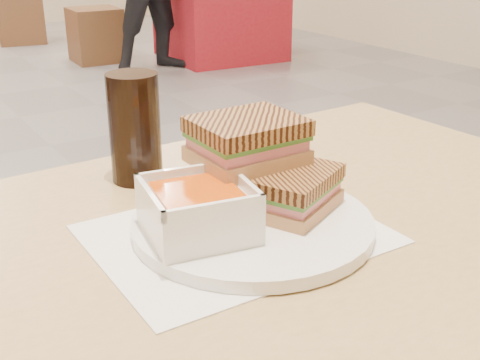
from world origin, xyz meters
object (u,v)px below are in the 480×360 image
panini_lower (290,190)px  bg_table_1 (220,11)px  cola_glass (135,128)px  bg_chair_1l (96,35)px  bg_chair_2r (20,18)px  bg_chair_1r (230,18)px  main_table (212,329)px  soup_bowl (198,212)px  plate (253,224)px

panini_lower → bg_table_1: bearing=60.0°
cola_glass → bg_chair_1l: (1.53, 4.35, -0.61)m
bg_table_1 → bg_chair_2r: bg_table_1 is taller
bg_chair_1r → panini_lower: bearing=-121.1°
main_table → bg_chair_2r: size_ratio=2.50×
bg_table_1 → soup_bowl: bearing=-121.3°
main_table → bg_chair_1l: (1.55, 4.58, -0.42)m
cola_glass → bg_chair_1r: size_ratio=0.33×
main_table → bg_table_1: bg_table_1 is taller
cola_glass → bg_table_1: 4.66m
soup_bowl → bg_table_1: soup_bowl is taller
plate → bg_chair_1r: 5.66m
bg_table_1 → bg_chair_2r: 2.11m
main_table → cola_glass: cola_glass is taller
plate → bg_chair_1l: plate is taller
main_table → bg_table_1: size_ratio=1.28×
bg_chair_1l → bg_chair_1r: bg_chair_1r is taller
soup_bowl → bg_chair_1r: soup_bowl is taller
bg_chair_2r → soup_bowl: bearing=-102.2°
soup_bowl → cola_glass: 0.23m
bg_chair_2r → main_table: bearing=-102.1°
main_table → bg_chair_1r: size_ratio=2.56×
soup_bowl → bg_table_1: 4.87m
panini_lower → cola_glass: cola_glass is taller
soup_bowl → bg_chair_1r: size_ratio=0.28×
plate → soup_bowl: (-0.07, 0.00, 0.03)m
panini_lower → main_table: bearing=-178.3°
plate → bg_chair_2r: bearing=78.5°
bg_table_1 → cola_glass: bearing=-122.5°
soup_bowl → bg_chair_1r: 5.71m
panini_lower → bg_chair_1r: 5.64m
bg_table_1 → plate: bearing=-120.5°
bg_chair_1r → main_table: bearing=-122.1°
main_table → soup_bowl: (-0.01, 0.01, 0.16)m
plate → cola_glass: 0.24m
cola_glass → main_table: bearing=-93.7°
plate → bg_chair_1r: plate is taller
cola_glass → bg_chair_2r: (1.23, 5.60, -0.59)m
plate → panini_lower: (0.05, -0.00, 0.03)m
plate → bg_chair_2r: plate is taller
bg_table_1 → bg_chair_1r: (0.51, 0.66, -0.17)m
bg_chair_1r → bg_chair_2r: size_ratio=0.98×
bg_chair_1l → bg_chair_2r: bg_chair_2r is taller
bg_table_1 → bg_chair_1r: bearing=52.3°
cola_glass → plate: bearing=-78.0°
soup_bowl → bg_table_1: (2.52, 4.14, -0.40)m
main_table → cola_glass: size_ratio=7.82×
bg_chair_1l → bg_chair_2r: 1.29m
plate → soup_bowl: 0.08m
bg_chair_1l → bg_chair_1r: (1.47, 0.23, 0.01)m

